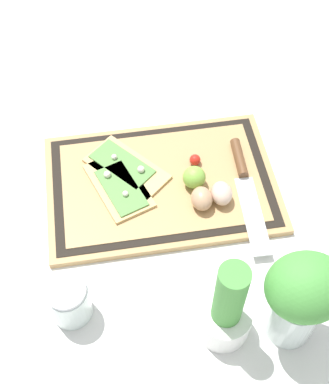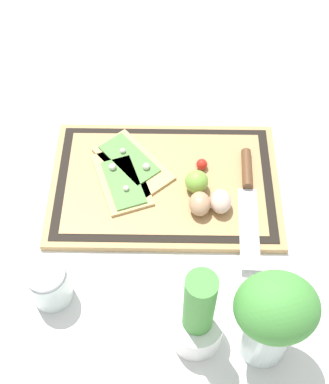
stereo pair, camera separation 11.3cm
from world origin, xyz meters
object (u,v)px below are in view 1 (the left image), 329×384
pizza_slice_far (119,186)px  herb_pot (226,312)px  knife (243,176)px  cherry_tomato_red (195,160)px  sauce_jar (70,302)px  lime (194,177)px  egg_pink (221,193)px  pizza_slice_near (126,167)px  herb_glass (302,297)px  egg_brown (202,199)px

pizza_slice_far → herb_pot: size_ratio=0.87×
knife → cherry_tomato_red: 0.11m
sauce_jar → herb_pot: bearing=164.0°
knife → herb_pot: size_ratio=1.32×
sauce_jar → lime: bearing=-138.9°
lime → egg_pink: bearing=135.4°
egg_pink → herb_pot: herb_pot is taller
herb_pot → pizza_slice_near: bearing=-71.0°
cherry_tomato_red → herb_glass: herb_glass is taller
pizza_slice_far → lime: 0.16m
pizza_slice_near → pizza_slice_far: (0.02, 0.05, 0.00)m
pizza_slice_near → egg_pink: (-0.19, 0.11, 0.02)m
egg_brown → knife: bearing=-152.2°
pizza_slice_far → egg_pink: egg_pink is taller
herb_glass → egg_pink: bearing=-77.8°
sauce_jar → egg_pink: bearing=-149.2°
egg_brown → herb_glass: size_ratio=0.24×
pizza_slice_near → egg_brown: egg_brown is taller
knife → herb_glass: 0.36m
cherry_tomato_red → sauce_jar: 0.42m
pizza_slice_far → egg_pink: 0.22m
herb_pot → herb_glass: herb_glass is taller
pizza_slice_near → egg_brown: (-0.15, 0.12, 0.02)m
egg_pink → herb_pot: size_ratio=0.25×
pizza_slice_far → lime: (-0.16, 0.02, 0.02)m
egg_pink → pizza_slice_near: bearing=-31.0°
pizza_slice_far → herb_glass: size_ratio=0.86×
egg_brown → lime: bearing=-84.2°
knife → herb_glass: bearing=90.3°
herb_pot → sauce_jar: size_ratio=2.35×
cherry_tomato_red → lime: bearing=76.8°
pizza_slice_near → egg_pink: egg_pink is taller
knife → herb_pot: 0.35m
lime → herb_pot: 0.32m
pizza_slice_near → pizza_slice_far: bearing=67.0°
knife → lime: bearing=0.1°
pizza_slice_far → cherry_tomato_red: (-0.17, -0.04, 0.01)m
sauce_jar → cherry_tomato_red: bearing=-134.2°
egg_brown → herb_glass: (-0.11, 0.28, 0.09)m
herb_pot → pizza_slice_far: bearing=-65.6°
pizza_slice_far → herb_pot: (-0.15, 0.34, 0.05)m
herb_glass → lime: bearing=-71.7°
egg_pink → cherry_tomato_red: egg_pink is taller
pizza_slice_far → herb_glass: bearing=127.5°
knife → cherry_tomato_red: cherry_tomato_red is taller
pizza_slice_far → lime: size_ratio=3.89×
pizza_slice_far → egg_brown: egg_brown is taller
sauce_jar → egg_brown: bearing=-146.5°
pizza_slice_far → knife: (-0.27, 0.02, 0.00)m
herb_glass → pizza_slice_far: bearing=-52.5°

